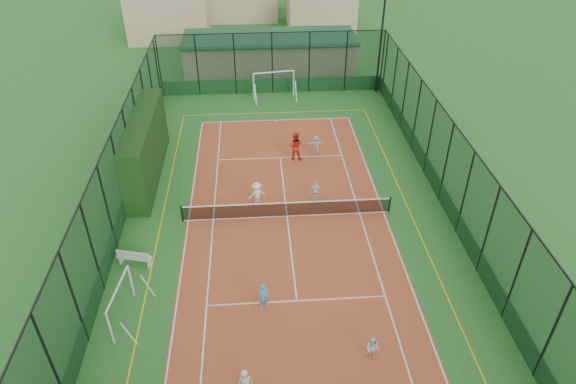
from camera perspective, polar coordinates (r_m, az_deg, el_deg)
name	(u,v)px	position (r m, az deg, el deg)	size (l,w,h in m)	color
ground	(287,216)	(28.80, -0.11, -2.72)	(300.00, 300.00, 0.00)	#2B6221
court_slab	(287,216)	(28.80, -0.11, -2.71)	(11.17, 23.97, 0.01)	#A65125
tennis_net	(287,209)	(28.48, -0.11, -1.88)	(11.67, 0.12, 1.06)	black
perimeter_fence	(287,179)	(27.35, -0.11, 1.44)	(18.12, 34.12, 5.00)	black
floodlight_ne	(381,43)	(42.84, 10.26, 16.01)	(0.60, 0.26, 8.25)	black
clubhouse	(270,53)	(47.58, -2.04, 15.16)	(15.20, 7.20, 3.15)	tan
hedge_left	(146,148)	(32.51, -15.55, 4.76)	(1.33, 8.89, 3.89)	black
white_bench	(134,257)	(26.60, -16.71, -6.89)	(1.72, 0.47, 0.97)	white
futsal_goal_near	(121,303)	(23.83, -18.05, -11.69)	(0.82, 2.84, 1.83)	white
futsal_goal_far	(274,85)	(42.15, -1.59, 11.80)	(3.37, 0.98, 2.18)	white
child_near_left	(245,381)	(20.74, -4.81, -20.20)	(0.56, 0.37, 1.15)	white
child_near_mid	(264,296)	(23.31, -2.72, -11.51)	(0.51, 0.33, 1.39)	#4A9ED3
child_near_right	(372,348)	(21.85, 9.36, -16.75)	(0.56, 0.44, 1.16)	white
child_far_left	(257,194)	(29.26, -3.48, -0.22)	(0.99, 0.57, 1.54)	white
child_far_right	(315,191)	(29.66, 3.07, 0.11)	(0.79, 0.33, 1.35)	white
child_far_back	(316,145)	(34.25, 3.10, 5.26)	(1.26, 0.40, 1.36)	white
coach	(295,146)	(33.49, 0.81, 5.13)	(0.93, 0.73, 1.92)	red
tennis_balls	(298,200)	(30.01, 1.11, -0.88)	(3.66, 1.30, 0.07)	#CCE033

